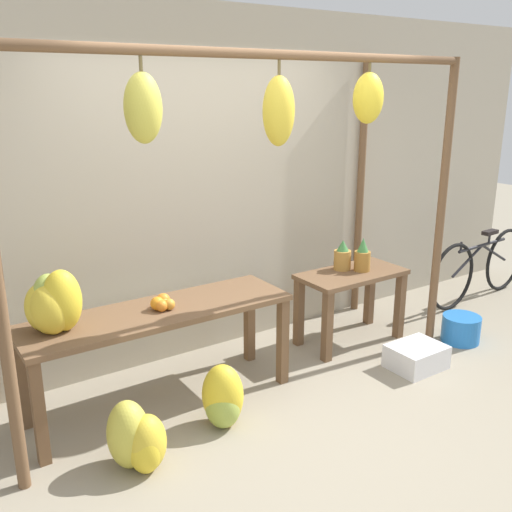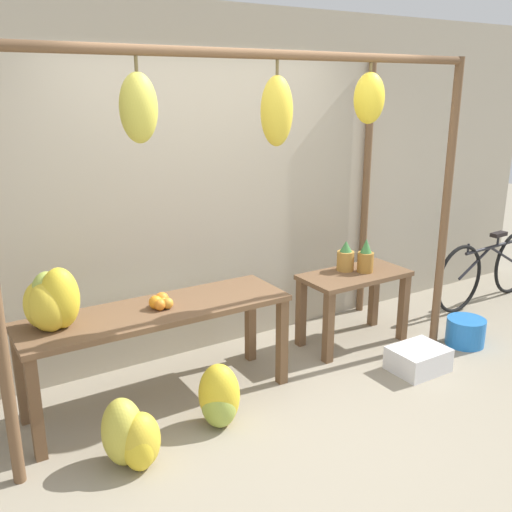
{
  "view_description": "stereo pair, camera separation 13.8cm",
  "coord_description": "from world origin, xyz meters",
  "views": [
    {
      "loc": [
        -2.14,
        -2.61,
        2.18
      ],
      "look_at": [
        0.12,
        0.77,
        0.97
      ],
      "focal_mm": 40.0,
      "sensor_mm": 36.0,
      "label": 1
    },
    {
      "loc": [
        -2.02,
        -2.68,
        2.18
      ],
      "look_at": [
        0.12,
        0.77,
        0.97
      ],
      "focal_mm": 40.0,
      "sensor_mm": 36.0,
      "label": 2
    }
  ],
  "objects": [
    {
      "name": "banana_pile_ground_right",
      "position": [
        -0.46,
        0.29,
        0.2
      ],
      "size": [
        0.37,
        0.38,
        0.44
      ],
      "color": "gold",
      "rests_on": "ground_plane"
    },
    {
      "name": "pineapple_cluster",
      "position": [
        1.18,
        0.86,
        0.76
      ],
      "size": [
        0.26,
        0.27,
        0.29
      ],
      "color": "#B27F38",
      "rests_on": "display_table_side"
    },
    {
      "name": "banana_pile_on_table",
      "position": [
        -1.37,
        0.81,
        0.89
      ],
      "size": [
        0.36,
        0.37,
        0.4
      ],
      "color": "yellow",
      "rests_on": "display_table_main"
    },
    {
      "name": "shop_wall_back",
      "position": [
        0.0,
        1.44,
        1.4
      ],
      "size": [
        8.0,
        0.08,
        2.8
      ],
      "color": "#B2A893",
      "rests_on": "ground_plane"
    },
    {
      "name": "orange_pile",
      "position": [
        -0.65,
        0.77,
        0.76
      ],
      "size": [
        0.16,
        0.16,
        0.1
      ],
      "color": "orange",
      "rests_on": "display_table_main"
    },
    {
      "name": "display_table_side",
      "position": [
        1.14,
        0.81,
        0.5
      ],
      "size": [
        0.95,
        0.48,
        0.64
      ],
      "color": "brown",
      "rests_on": "ground_plane"
    },
    {
      "name": "display_table_main",
      "position": [
        -0.68,
        0.77,
        0.61
      ],
      "size": [
        1.88,
        0.56,
        0.72
      ],
      "color": "brown",
      "rests_on": "ground_plane"
    },
    {
      "name": "stall_awning",
      "position": [
        -0.0,
        0.6,
        1.73
      ],
      "size": [
        3.51,
        1.1,
        2.4
      ],
      "color": "brown",
      "rests_on": "ground_plane"
    },
    {
      "name": "ground_plane",
      "position": [
        0.0,
        0.0,
        0.0
      ],
      "size": [
        20.0,
        20.0,
        0.0
      ],
      "primitive_type": "plane",
      "color": "gray"
    },
    {
      "name": "parked_bicycle",
      "position": [
        2.99,
        0.83,
        0.36
      ],
      "size": [
        1.67,
        0.15,
        0.74
      ],
      "color": "black",
      "rests_on": "ground_plane"
    },
    {
      "name": "banana_pile_ground_left",
      "position": [
        -1.11,
        0.18,
        0.19
      ],
      "size": [
        0.37,
        0.39,
        0.43
      ],
      "color": "gold",
      "rests_on": "ground_plane"
    },
    {
      "name": "fruit_crate_white",
      "position": [
        1.24,
        0.13,
        0.1
      ],
      "size": [
        0.43,
        0.34,
        0.19
      ],
      "color": "silver",
      "rests_on": "ground_plane"
    },
    {
      "name": "blue_bucket",
      "position": [
        1.96,
        0.25,
        0.12
      ],
      "size": [
        0.33,
        0.33,
        0.24
      ],
      "color": "blue",
      "rests_on": "ground_plane"
    }
  ]
}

